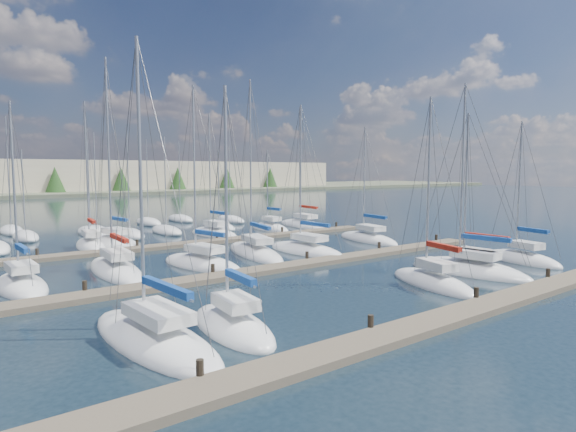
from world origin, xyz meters
TOP-DOWN VIEW (x-y plane):
  - ground at (0.00, 60.00)m, footprint 400.00×400.00m
  - dock_near at (0.00, 2.01)m, footprint 44.00×1.93m
  - dock_mid at (0.00, 16.01)m, footprint 44.00×1.93m
  - dock_far at (0.00, 30.01)m, footprint 44.00×1.93m
  - sailboat_q at (13.46, 35.26)m, footprint 2.56×6.79m
  - sailboat_o at (-4.82, 34.67)m, footprint 4.03×8.58m
  - sailboat_m at (16.08, 22.08)m, footprint 3.99×8.89m
  - sailboat_j at (-2.99, 20.48)m, footprint 4.31×8.60m
  - sailboat_n at (-7.07, 34.23)m, footprint 3.13×7.83m
  - sailboat_e at (10.39, 7.34)m, footprint 3.68×8.74m
  - sailboat_g at (17.33, 7.23)m, footprint 3.69×6.96m
  - sailboat_p at (5.82, 34.86)m, footprint 3.20×8.26m
  - sailboat_f at (11.24, 7.66)m, footprint 2.33×8.03m
  - sailboat_b at (-11.77, 7.48)m, footprint 3.61×9.69m
  - sailboat_r at (18.63, 35.49)m, footprint 3.76×9.88m
  - sailboat_h at (-14.57, 20.83)m, footprint 2.84×6.89m
  - sailboat_l at (6.84, 20.48)m, footprint 3.22×8.87m
  - sailboat_c at (-8.42, 6.89)m, footprint 3.18×6.81m
  - sailboat_k at (2.78, 22.24)m, footprint 4.88×10.50m
  - sailboat_d at (5.46, 6.71)m, footprint 4.12×7.59m
  - sailboat_i at (-8.68, 22.10)m, footprint 3.27×9.62m
  - distant_boats at (-4.34, 43.76)m, footprint 36.93×20.75m

SIDE VIEW (x-z plane):
  - ground at x=0.00m, z-range 0.00..0.00m
  - dock_near at x=0.00m, z-range -0.40..0.70m
  - dock_mid at x=0.00m, z-range -0.40..0.70m
  - dock_far at x=0.00m, z-range -0.40..0.70m
  - sailboat_b at x=-11.77m, z-range -6.32..6.65m
  - sailboat_m at x=16.08m, z-range -5.82..6.16m
  - sailboat_q at x=13.46m, z-range -4.89..5.24m
  - sailboat_l at x=6.84m, z-range -6.43..6.78m
  - sailboat_h at x=-14.57m, z-range -5.67..6.03m
  - sailboat_e at x=10.39m, z-range -6.56..6.92m
  - sailboat_j at x=-2.99m, z-range -6.72..7.08m
  - sailboat_f at x=11.24m, z-range -5.64..6.00m
  - sailboat_c at x=-8.42m, z-range -5.47..5.84m
  - sailboat_p at x=5.82m, z-range -6.69..7.06m
  - sailboat_k at x=2.78m, z-range -7.38..7.75m
  - sailboat_r at x=18.63m, z-range -7.57..7.94m
  - sailboat_g at x=17.33m, z-range -5.52..5.89m
  - sailboat_d at x=5.46m, z-range -5.86..6.24m
  - sailboat_o at x=-4.82m, z-range -7.49..7.87m
  - sailboat_i at x=-8.68m, z-range -7.45..7.83m
  - sailboat_n at x=-7.07m, z-range -6.72..7.12m
  - distant_boats at x=-4.34m, z-range -6.36..6.94m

